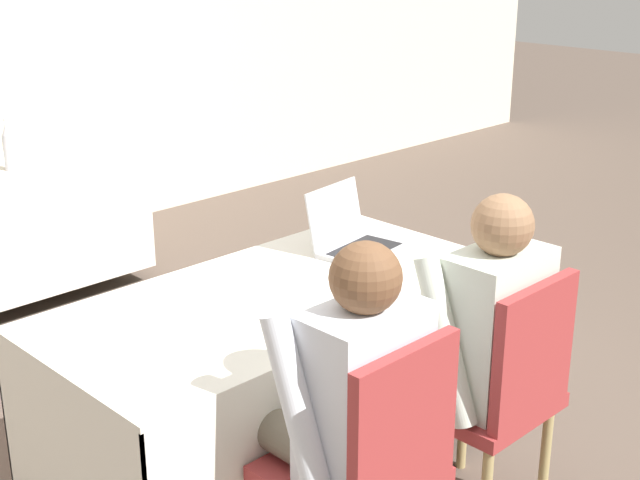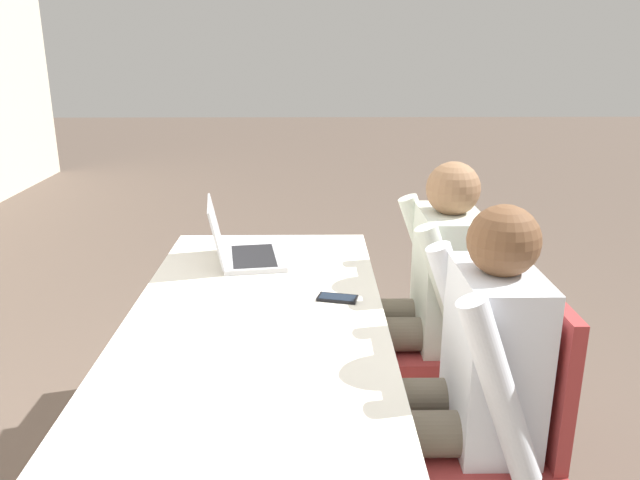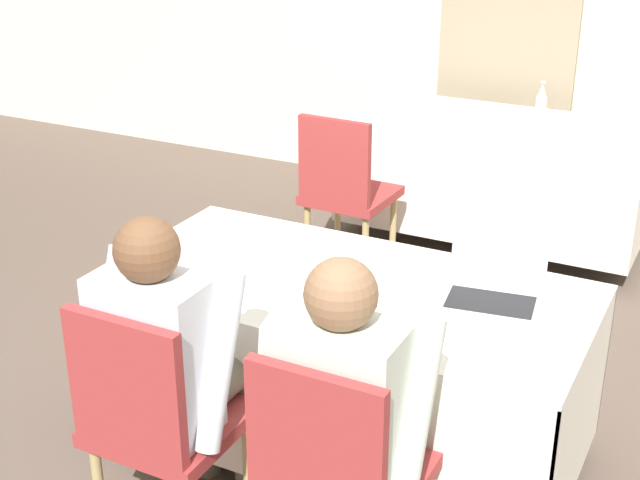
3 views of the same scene
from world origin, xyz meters
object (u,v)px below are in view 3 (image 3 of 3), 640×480
Objects in this scene: water_bottle at (540,108)px; chair_far_spare at (345,187)px; cell_phone at (338,321)px; chair_near_right at (335,475)px; person_white_shirt at (351,410)px; laptop at (493,289)px; person_checkered_shirt at (172,358)px; chair_near_left at (155,417)px.

chair_far_spare is (-0.82, -0.79, -0.35)m from water_bottle.
chair_near_right is at bearing -50.48° from cell_phone.
water_bottle is at bearing 103.91° from cell_phone.
water_bottle is 1.19m from chair_far_spare.
chair_near_right is at bearing 90.00° from person_white_shirt.
cell_phone is 2.53m from water_bottle.
laptop is at bearing -79.61° from water_bottle.
person_checkered_shirt is 1.00× the size of person_white_shirt.
laptop is 1.10m from person_checkered_shirt.
chair_near_left is (-0.41, -0.46, -0.22)m from cell_phone.
laptop is 1.33× the size of water_bottle.
cell_phone is 0.16× the size of chair_near_left.
cell_phone is 0.16× the size of chair_near_right.
person_white_shirt is at bearing -170.68° from chair_near_left.
chair_near_right reaches higher than cell_phone.
person_white_shirt is (0.00, 0.10, 0.16)m from chair_near_right.
chair_near_left is 2.22m from chair_far_spare.
person_white_shirt reaches higher than laptop.
chair_near_right is (0.63, 0.00, 0.00)m from chair_near_left.
laptop reaches higher than chair_near_left.
person_white_shirt is at bearing -90.00° from chair_near_right.
person_white_shirt is (0.22, -0.35, -0.07)m from cell_phone.
chair_near_left is 0.66m from person_white_shirt.
cell_phone is at bearing -139.40° from person_checkered_shirt.
chair_near_left is at bearing 90.00° from person_checkered_shirt.
cell_phone is 0.55m from person_checkered_shirt.
laptop is at bearing -138.39° from person_checkered_shirt.
chair_far_spare is (-1.21, 1.36, -0.27)m from laptop.
chair_near_left and chair_near_right have the same top height.
chair_near_left is at bearing 0.00° from chair_near_right.
chair_near_left and chair_far_spare have the same top height.
laptop is 0.32× the size of person_checkered_shirt.
person_checkered_shirt reaches higher than laptop.
person_checkered_shirt reaches higher than cell_phone.
person_white_shirt reaches higher than cell_phone.
water_bottle is 2.89m from person_white_shirt.
laptop is at bearing 56.75° from cell_phone.
laptop is 0.41× the size of chair_far_spare.
chair_far_spare is at bearing -64.98° from chair_near_right.
laptop is 1.84m from chair_far_spare.
chair_near_left is 1.00× the size of chair_near_right.
person_checkered_shirt reaches higher than water_bottle.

